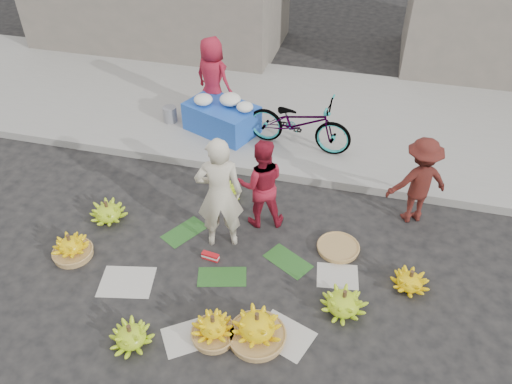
% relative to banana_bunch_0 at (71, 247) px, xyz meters
% --- Properties ---
extents(ground, '(80.00, 80.00, 0.00)m').
position_rel_banana_bunch_0_xyz_m(ground, '(2.24, 0.34, -0.16)').
color(ground, black).
rests_on(ground, ground).
extents(curb, '(40.00, 0.25, 0.15)m').
position_rel_banana_bunch_0_xyz_m(curb, '(2.24, 2.54, -0.08)').
color(curb, gray).
rests_on(curb, ground).
extents(sidewalk, '(40.00, 4.00, 0.12)m').
position_rel_banana_bunch_0_xyz_m(sidewalk, '(2.24, 4.64, -0.10)').
color(sidewalk, gray).
rests_on(sidewalk, ground).
extents(newspaper_scatter, '(3.20, 1.80, 0.00)m').
position_rel_banana_bunch_0_xyz_m(newspaper_scatter, '(2.24, -0.46, -0.16)').
color(newspaper_scatter, beige).
rests_on(newspaper_scatter, ground).
extents(banana_leaves, '(2.00, 1.00, 0.00)m').
position_rel_banana_bunch_0_xyz_m(banana_leaves, '(2.14, 0.54, -0.16)').
color(banana_leaves, '#1D4E1A').
rests_on(banana_leaves, ground).
extents(banana_bunch_0, '(0.60, 0.60, 0.39)m').
position_rel_banana_bunch_0_xyz_m(banana_bunch_0, '(0.00, 0.00, 0.00)').
color(banana_bunch_0, '#9D7542').
rests_on(banana_bunch_0, ground).
extents(banana_bunch_1, '(0.53, 0.53, 0.32)m').
position_rel_banana_bunch_0_xyz_m(banana_bunch_1, '(1.42, -1.11, -0.02)').
color(banana_bunch_1, '#8BBF1B').
rests_on(banana_bunch_1, ground).
extents(banana_bunch_2, '(0.73, 0.73, 0.46)m').
position_rel_banana_bunch_0_xyz_m(banana_bunch_2, '(2.83, -0.68, 0.04)').
color(banana_bunch_2, '#9D7542').
rests_on(banana_bunch_2, ground).
extents(banana_bunch_3, '(0.54, 0.54, 0.38)m').
position_rel_banana_bunch_0_xyz_m(banana_bunch_3, '(2.33, -0.79, -0.00)').
color(banana_bunch_3, '#9D7542').
rests_on(banana_bunch_3, ground).
extents(banana_bunch_4, '(0.73, 0.73, 0.36)m').
position_rel_banana_bunch_0_xyz_m(banana_bunch_4, '(3.76, -0.02, -0.00)').
color(banana_bunch_4, '#8BBF1B').
rests_on(banana_bunch_4, ground).
extents(banana_bunch_5, '(0.56, 0.56, 0.30)m').
position_rel_banana_bunch_0_xyz_m(banana_bunch_5, '(4.56, 0.57, -0.03)').
color(banana_bunch_5, yellow).
rests_on(banana_bunch_5, ground).
extents(banana_bunch_6, '(0.70, 0.70, 0.34)m').
position_rel_banana_bunch_0_xyz_m(banana_bunch_6, '(0.12, 0.82, -0.01)').
color(banana_bunch_6, '#8BBF1B').
rests_on(banana_bunch_6, ground).
extents(banana_bunch_7, '(0.53, 0.53, 0.29)m').
position_rel_banana_bunch_0_xyz_m(banana_bunch_7, '(1.71, 1.76, -0.04)').
color(banana_bunch_7, '#8BBF1B').
rests_on(banana_bunch_7, ground).
extents(basket_spare, '(0.71, 0.71, 0.07)m').
position_rel_banana_bunch_0_xyz_m(basket_spare, '(3.58, 1.04, -0.13)').
color(basket_spare, '#9D7542').
rests_on(basket_spare, ground).
extents(incense_stack, '(0.25, 0.11, 0.10)m').
position_rel_banana_bunch_0_xyz_m(incense_stack, '(1.88, 0.41, -0.10)').
color(incense_stack, red).
rests_on(incense_stack, ground).
extents(vendor_cream, '(0.74, 0.60, 1.75)m').
position_rel_banana_bunch_0_xyz_m(vendor_cream, '(1.93, 0.79, 0.72)').
color(vendor_cream, beige).
rests_on(vendor_cream, ground).
extents(vendor_red, '(0.82, 0.72, 1.42)m').
position_rel_banana_bunch_0_xyz_m(vendor_red, '(2.37, 1.36, 0.55)').
color(vendor_red, '#AE1A2E').
rests_on(vendor_red, ground).
extents(man_striped, '(1.04, 0.84, 1.40)m').
position_rel_banana_bunch_0_xyz_m(man_striped, '(4.56, 2.00, 0.54)').
color(man_striped, maroon).
rests_on(man_striped, ground).
extents(flower_table, '(1.48, 1.22, 0.74)m').
position_rel_banana_bunch_0_xyz_m(flower_table, '(1.09, 3.52, 0.27)').
color(flower_table, blue).
rests_on(flower_table, sidewalk).
extents(grey_bucket, '(0.26, 0.26, 0.30)m').
position_rel_banana_bunch_0_xyz_m(grey_bucket, '(0.01, 3.60, 0.11)').
color(grey_bucket, gray).
rests_on(grey_bucket, sidewalk).
extents(flower_vendor, '(0.89, 0.73, 1.56)m').
position_rel_banana_bunch_0_xyz_m(flower_vendor, '(0.76, 4.06, 0.74)').
color(flower_vendor, '#AE1A2E').
rests_on(flower_vendor, sidewalk).
extents(bicycle, '(0.86, 1.93, 0.98)m').
position_rel_banana_bunch_0_xyz_m(bicycle, '(2.56, 3.34, 0.45)').
color(bicycle, gray).
rests_on(bicycle, sidewalk).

